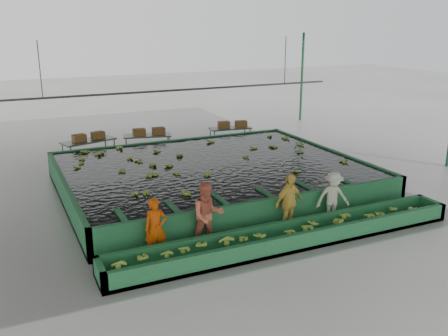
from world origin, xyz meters
name	(u,v)px	position (x,y,z in m)	size (l,w,h in m)	color
ground	(230,201)	(0.00, 0.00, 0.00)	(80.00, 80.00, 0.00)	gray
shed_roof	(231,43)	(0.00, 0.00, 5.00)	(20.00, 22.00, 0.04)	gray
shed_posts	(231,126)	(0.00, 0.00, 2.50)	(20.00, 22.00, 5.00)	#1E5D37
flotation_tank	(212,176)	(0.00, 1.50, 0.45)	(10.00, 8.00, 0.90)	#236B3A
tank_water	(212,165)	(0.00, 1.50, 0.85)	(9.70, 7.70, 0.00)	black
sorting_trough	(290,236)	(0.00, -3.60, 0.25)	(10.00, 1.00, 0.50)	#236B3A
cableway_rail	(176,90)	(0.00, 5.00, 3.00)	(0.08, 0.08, 14.00)	#59605B
rail_hanger_left	(40,70)	(-5.00, 5.00, 4.00)	(0.04, 0.04, 2.00)	#59605B
rail_hanger_right	(285,60)	(5.00, 5.00, 4.00)	(0.04, 0.04, 2.00)	#59605B
worker_a	(156,228)	(-3.38, -2.80, 0.77)	(0.56, 0.37, 1.53)	#D34908
worker_b	(208,215)	(-2.00, -2.80, 0.88)	(0.85, 0.66, 1.75)	#DD704E
worker_c	(289,203)	(0.44, -2.80, 0.83)	(0.98, 0.41, 1.66)	#FFD656
worker_d	(333,197)	(1.92, -2.80, 0.77)	(0.99, 0.57, 1.53)	beige
packing_table_left	(89,152)	(-3.29, 6.55, 0.49)	(2.14, 0.86, 0.97)	#59605B
packing_table_mid	(148,145)	(-0.76, 6.73, 0.46)	(2.02, 0.81, 0.92)	#59605B
packing_table_right	(230,137)	(3.23, 6.78, 0.44)	(1.92, 0.77, 0.87)	#59605B
box_stack_left	(89,140)	(-3.26, 6.57, 0.97)	(1.31, 0.36, 0.28)	brown
box_stack_mid	(149,135)	(-0.70, 6.64, 0.92)	(1.37, 0.38, 0.30)	brown
box_stack_right	(232,127)	(3.34, 6.74, 0.88)	(1.35, 0.37, 0.29)	brown
floating_bananas	(203,159)	(0.00, 2.30, 0.85)	(8.73, 5.95, 0.12)	#92B93A
trough_bananas	(290,231)	(0.00, -3.60, 0.40)	(9.63, 0.64, 0.13)	#92B93A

